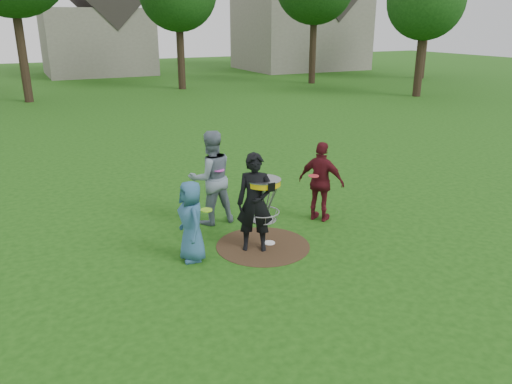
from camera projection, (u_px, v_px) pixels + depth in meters
name	position (u px, v px, depth m)	size (l,w,h in m)	color
ground	(263.00, 246.00, 9.56)	(100.00, 100.00, 0.00)	#19470F
dirt_patch	(263.00, 246.00, 9.55)	(1.80, 1.80, 0.01)	#47331E
player_blue	(191.00, 221.00, 8.79)	(0.72, 0.47, 1.48)	#2F5B81
player_black	(255.00, 203.00, 9.12)	(0.68, 0.45, 1.86)	black
player_grey	(211.00, 178.00, 10.36)	(0.97, 0.75, 1.99)	slate
player_maroon	(321.00, 182.00, 10.54)	(1.01, 0.42, 1.72)	#56131C
disc_on_grass	(269.00, 243.00, 9.66)	(0.22, 0.22, 0.02)	white
disc_golf_basket	(263.00, 196.00, 9.22)	(0.66, 0.67, 1.38)	#9EA0A5
held_discs	(253.00, 185.00, 9.61)	(2.78, 1.48, 0.33)	#8BDB18
house_row	(123.00, 20.00, 38.25)	(44.50, 10.65, 11.62)	gray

